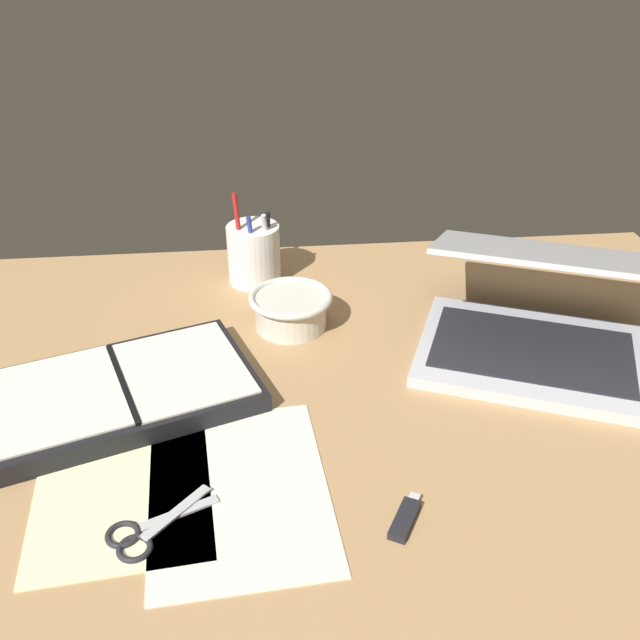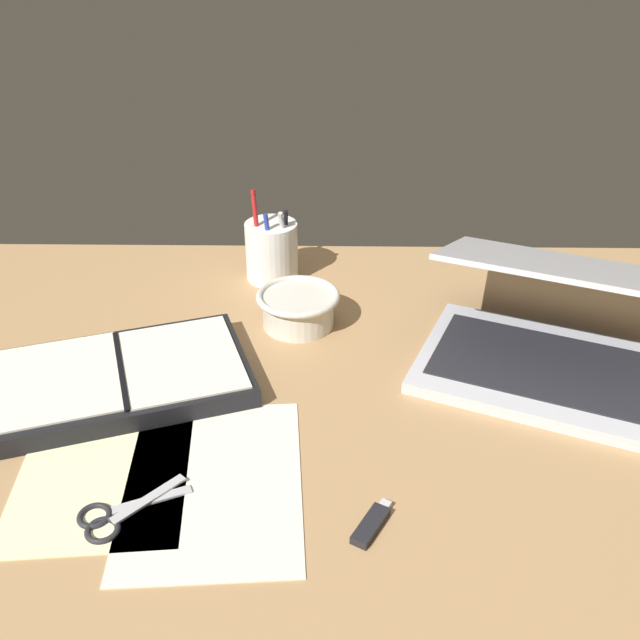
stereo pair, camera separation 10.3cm
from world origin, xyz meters
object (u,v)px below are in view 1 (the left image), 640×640
Objects in this scene: bowl at (291,309)px; scissors at (141,534)px; pen_cup at (254,253)px; planner at (124,391)px; laptop at (536,319)px.

scissors is (-19.08, -42.35, -2.87)cm from bowl.
bowl is 1.10× the size of scissors.
planner is (-18.64, -34.08, -3.80)cm from pen_cup.
laptop reaches higher than bowl.
scissors is (-55.25, -31.76, -5.07)cm from laptop.
laptop reaches higher than planner.
laptop is 2.56× the size of pen_cup.
laptop is at bearing -16.31° from bowl.
scissors is (4.94, -24.92, -1.20)cm from planner.
pen_cup is 60.77cm from scissors.
scissors is (-13.70, -58.99, -5.00)cm from pen_cup.
planner is at bearing -118.68° from pen_cup.
bowl is at bearing -72.08° from pen_cup.
pen_cup is 0.42× the size of planner.
scissors is at bearing -127.40° from laptop.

